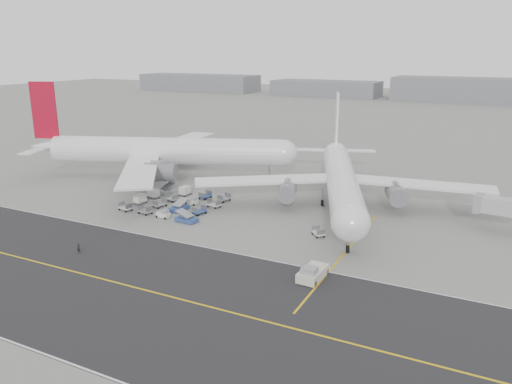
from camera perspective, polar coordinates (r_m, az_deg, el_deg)
The scene contains 9 objects.
ground at distance 86.01m, azimuth -10.58°, elevation -4.63°, with size 700.00×700.00×0.00m, color gray.
taxiway at distance 70.40m, azimuth -16.13°, elevation -9.80°, with size 220.00×59.00×0.03m.
horizon_buildings at distance 325.71m, azimuth 23.32°, elevation 9.42°, with size 520.00×28.00×28.00m, color slate, non-canonical shape.
airliner_a at distance 122.02m, azimuth -10.79°, elevation 4.64°, with size 62.59×61.43×22.63m.
airliner_b at distance 98.16m, azimuth 9.68°, elevation 1.54°, with size 54.78×55.76×20.13m.
pushback_tug at distance 68.50m, azimuth 6.46°, elevation -9.19°, with size 2.94×7.35×2.09m.
gse_cluster at distance 100.33m, azimuth -9.10°, elevation -1.56°, with size 22.14×21.34×1.99m, color #A1A1A7, non-canonical shape.
stray_dolly at distance 83.94m, azimuth 7.12°, elevation -5.00°, with size 1.50×2.44×1.50m, color silver, non-canonical shape.
ground_crew_a at distance 80.82m, azimuth -19.60°, elevation -6.06°, with size 0.60×0.39×1.65m, color black.
Camera 1 is at (49.41, -63.76, 29.84)m, focal length 35.00 mm.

